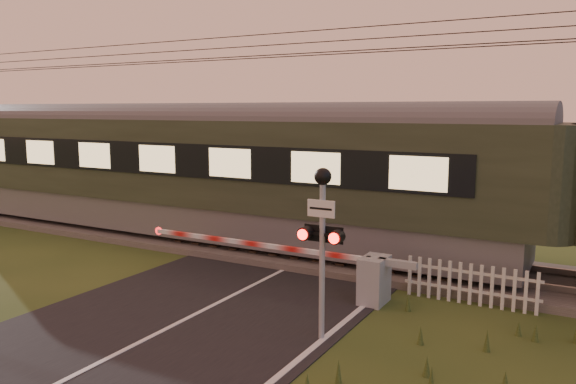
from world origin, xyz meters
The scene contains 7 objects.
ground centered at (0.00, 0.00, 0.00)m, with size 160.00×160.00×0.00m, color #273B16.
road centered at (0.02, -0.23, 0.01)m, with size 6.00×140.00×0.03m.
track_bed centered at (0.00, 6.50, 0.07)m, with size 140.00×3.40×0.39m.
overhead_wires centered at (0.00, 6.50, 5.72)m, with size 120.00×0.62×0.62m.
boom_gate centered at (2.47, 3.71, 0.57)m, with size 6.93×0.77×1.02m.
crossing_signal centered at (2.69, 1.48, 2.11)m, with size 0.78×0.34×3.07m.
picket_fence centered at (4.63, 4.60, 0.45)m, with size 2.80×0.07×0.88m.
Camera 1 is at (6.79, -7.12, 4.06)m, focal length 35.00 mm.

